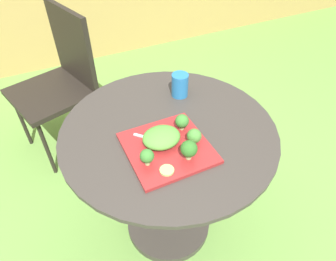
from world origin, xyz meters
name	(u,v)px	position (x,y,z in m)	size (l,w,h in m)	color
ground_plane	(168,224)	(0.00, 0.00, 0.00)	(12.00, 12.00, 0.00)	#669342
patio_table	(168,173)	(0.00, 0.00, 0.44)	(0.85, 0.85, 0.71)	#38332D
patio_chair	(61,75)	(-0.29, 0.90, 0.53)	(0.55, 0.55, 0.90)	black
salad_plate	(167,148)	(-0.05, -0.10, 0.71)	(0.29, 0.29, 0.01)	maroon
drinking_glass	(180,86)	(0.14, 0.18, 0.75)	(0.07, 0.07, 0.10)	#236BA8
fork	(157,140)	(-0.08, -0.06, 0.72)	(0.12, 0.12, 0.00)	silver
lettuce_mound	(161,137)	(-0.06, -0.07, 0.75)	(0.14, 0.12, 0.05)	#519338
broccoli_floret_0	(189,149)	(-0.01, -0.18, 0.76)	(0.06, 0.06, 0.07)	#99B770
broccoli_floret_1	(194,136)	(0.04, -0.13, 0.75)	(0.05, 0.05, 0.06)	#99B770
broccoli_floret_2	(147,156)	(-0.15, -0.15, 0.76)	(0.05, 0.05, 0.06)	#99B770
broccoli_floret_3	(182,121)	(0.04, -0.04, 0.76)	(0.05, 0.05, 0.06)	#99B770
cucumber_slice_0	(167,170)	(-0.10, -0.20, 0.72)	(0.05, 0.05, 0.01)	#8EB766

